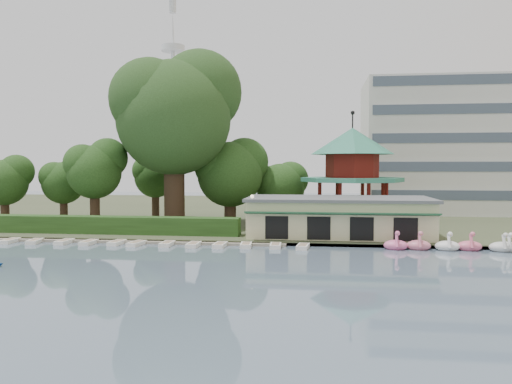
% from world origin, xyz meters
% --- Properties ---
extents(ground_plane, '(220.00, 220.00, 0.00)m').
position_xyz_m(ground_plane, '(0.00, 0.00, 0.00)').
color(ground_plane, slate).
rests_on(ground_plane, ground).
extents(shore, '(220.00, 70.00, 0.40)m').
position_xyz_m(shore, '(0.00, 52.00, 0.20)').
color(shore, '#424930').
rests_on(shore, ground).
extents(embankment, '(220.00, 0.60, 0.30)m').
position_xyz_m(embankment, '(0.00, 17.30, 0.15)').
color(embankment, gray).
rests_on(embankment, ground).
extents(dock, '(34.00, 1.60, 0.24)m').
position_xyz_m(dock, '(-12.00, 17.20, 0.12)').
color(dock, gray).
rests_on(dock, ground).
extents(boathouse, '(18.60, 9.39, 3.90)m').
position_xyz_m(boathouse, '(10.00, 21.97, 2.37)').
color(boathouse, beige).
rests_on(boathouse, shore).
extents(pavilion, '(12.40, 12.40, 13.50)m').
position_xyz_m(pavilion, '(12.00, 32.00, 7.48)').
color(pavilion, beige).
rests_on(pavilion, shore).
extents(office_building, '(38.00, 18.00, 20.00)m').
position_xyz_m(office_building, '(32.67, 49.00, 9.73)').
color(office_building, silver).
rests_on(office_building, shore).
extents(broadcast_tower, '(8.00, 8.00, 96.00)m').
position_xyz_m(broadcast_tower, '(-42.00, 140.00, 33.98)').
color(broadcast_tower, silver).
rests_on(broadcast_tower, ground).
extents(hedge, '(30.00, 2.00, 1.80)m').
position_xyz_m(hedge, '(-15.00, 20.50, 1.30)').
color(hedge, '#264A1A').
rests_on(hedge, shore).
extents(lamp_post, '(0.36, 0.36, 4.28)m').
position_xyz_m(lamp_post, '(1.50, 19.00, 3.34)').
color(lamp_post, black).
rests_on(lamp_post, shore).
extents(big_tree, '(14.85, 13.83, 21.10)m').
position_xyz_m(big_tree, '(-8.82, 28.22, 14.22)').
color(big_tree, '#3A281C').
rests_on(big_tree, shore).
extents(small_trees, '(39.59, 16.48, 10.66)m').
position_xyz_m(small_trees, '(-10.60, 31.53, 6.40)').
color(small_trees, '#3A281C').
rests_on(small_trees, shore).
extents(swan_boats, '(19.76, 2.05, 1.92)m').
position_xyz_m(swan_boats, '(24.16, 16.50, 0.40)').
color(swan_boats, pink).
rests_on(swan_boats, ground).
extents(moored_rowboats, '(34.78, 2.70, 0.36)m').
position_xyz_m(moored_rowboats, '(-10.16, 15.77, 0.18)').
color(moored_rowboats, white).
rests_on(moored_rowboats, ground).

